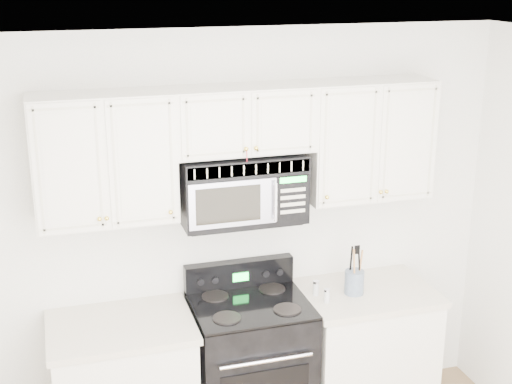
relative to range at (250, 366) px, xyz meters
name	(u,v)px	position (x,y,z in m)	size (l,w,h in m)	color
room	(344,373)	(-0.01, -1.45, 0.82)	(3.51, 3.51, 2.61)	#86664A
base_cabinet_right	(363,356)	(0.79, -0.01, -0.06)	(0.86, 0.65, 0.92)	silver
range	(250,366)	(0.00, 0.00, 0.00)	(0.72, 0.66, 1.11)	black
upper_cabinets	(242,142)	(-0.01, 0.14, 1.45)	(2.44, 0.37, 0.75)	silver
microwave	(242,188)	(-0.02, 0.11, 1.17)	(0.75, 0.43, 0.42)	black
utensil_crock	(354,281)	(0.69, -0.03, 0.52)	(0.13, 0.13, 0.33)	slate
shaker_salt	(316,288)	(0.44, 0.02, 0.49)	(0.04, 0.04, 0.10)	#BCBDC1
shaker_pepper	(327,296)	(0.47, -0.10, 0.48)	(0.04, 0.04, 0.09)	#BCBDC1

